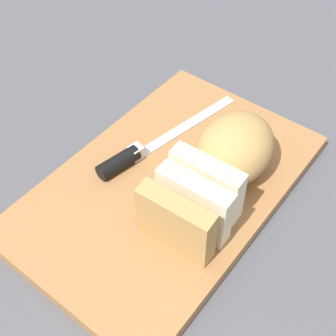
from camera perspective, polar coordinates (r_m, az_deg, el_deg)
The scene contains 6 objects.
ground_plane at distance 0.70m, azimuth 0.00°, elevation -2.87°, with size 3.00×3.00×0.00m, color #4C4C51.
cutting_board at distance 0.69m, azimuth 0.00°, elevation -2.28°, with size 0.47×0.30×0.02m, color #9E6B3D.
bread_loaf at distance 0.64m, azimuth 6.60°, elevation 0.15°, with size 0.25×0.13×0.09m.
bread_knife at distance 0.70m, azimuth -4.33°, elevation 1.73°, with size 0.28×0.06×0.03m.
crumb_near_knife at distance 0.73m, azimuth -2.07°, elevation 2.64°, with size 0.00×0.00×0.00m, color tan.
crumb_near_loaf at distance 0.64m, azimuth -0.92°, elevation -5.76°, with size 0.00×0.00×0.00m, color tan.
Camera 1 is at (0.33, 0.28, 0.54)m, focal length 48.64 mm.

